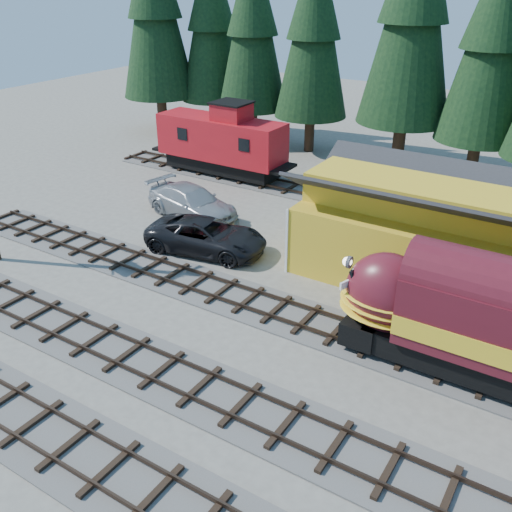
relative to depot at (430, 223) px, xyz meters
The scene contains 6 objects.
ground 10.91m from the depot, 89.99° to the right, with size 120.00×120.00×0.00m, color #6B665B.
track_spur 12.83m from the depot, 143.13° to the left, with size 32.00×3.20×0.33m.
depot is the anchor object (origin of this frame).
caboose 18.93m from the depot, 156.65° to the left, with size 9.65×2.80×5.02m.
pickup_truck_a 11.44m from the depot, 163.16° to the right, with size 3.00×6.50×1.81m, color black.
pickup_truck_b 14.49m from the depot, behind, with size 2.64×6.50×1.89m, color #9EA1A5.
Camera 1 is at (6.26, -14.67, 13.75)m, focal length 40.00 mm.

